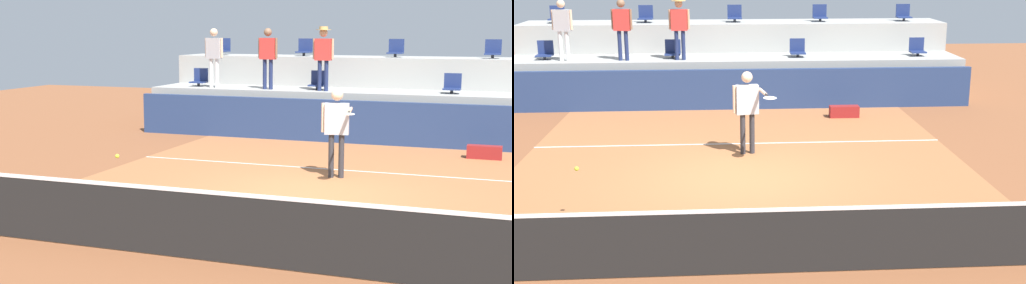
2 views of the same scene
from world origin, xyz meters
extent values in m
plane|color=brown|center=(0.00, 0.00, 0.00)|extent=(40.00, 40.00, 0.00)
cube|color=#A36038|center=(0.00, 1.00, 0.00)|extent=(9.00, 10.00, 0.01)
cube|color=silver|center=(0.00, 2.40, 0.01)|extent=(9.00, 0.06, 0.00)
cube|color=black|center=(0.00, -4.00, 0.46)|extent=(10.40, 0.01, 0.87)
cube|color=white|center=(0.00, -4.00, 0.89)|extent=(10.40, 0.02, 0.05)
cube|color=navy|center=(0.00, 6.00, 0.55)|extent=(13.00, 0.16, 1.10)
cube|color=#9E9E99|center=(0.00, 7.30, 0.62)|extent=(13.00, 1.80, 1.25)
cube|color=#9E9E99|center=(0.00, 9.10, 1.05)|extent=(13.00, 1.80, 2.10)
cylinder|color=#2D2D33|center=(-5.36, 7.15, 1.30)|extent=(0.08, 0.08, 0.10)
cube|color=navy|center=(-5.36, 7.15, 1.37)|extent=(0.44, 0.40, 0.04)
cube|color=navy|center=(-5.36, 7.33, 1.58)|extent=(0.44, 0.04, 0.38)
cylinder|color=#2D2D33|center=(-1.78, 7.15, 1.30)|extent=(0.08, 0.08, 0.10)
cube|color=navy|center=(-1.78, 7.15, 1.37)|extent=(0.44, 0.40, 0.04)
cube|color=navy|center=(-1.78, 7.33, 1.58)|extent=(0.44, 0.04, 0.38)
cylinder|color=#2D2D33|center=(1.80, 7.15, 1.30)|extent=(0.08, 0.08, 0.10)
cube|color=navy|center=(1.80, 7.15, 1.37)|extent=(0.44, 0.40, 0.04)
cube|color=navy|center=(1.80, 7.33, 1.58)|extent=(0.44, 0.04, 0.38)
cylinder|color=#2D2D33|center=(5.33, 7.15, 1.30)|extent=(0.08, 0.08, 0.10)
cube|color=navy|center=(5.33, 7.15, 1.37)|extent=(0.44, 0.40, 0.04)
cube|color=navy|center=(5.33, 7.33, 1.58)|extent=(0.44, 0.04, 0.38)
cylinder|color=#2D2D33|center=(-5.38, 8.95, 2.15)|extent=(0.08, 0.08, 0.10)
cube|color=navy|center=(-5.38, 8.95, 2.22)|extent=(0.44, 0.40, 0.04)
cube|color=navy|center=(-5.38, 9.13, 2.43)|extent=(0.44, 0.04, 0.38)
cylinder|color=#2D2D33|center=(-2.70, 8.95, 2.15)|extent=(0.08, 0.08, 0.10)
cube|color=navy|center=(-2.70, 8.95, 2.22)|extent=(0.44, 0.40, 0.04)
cube|color=navy|center=(-2.70, 9.13, 2.43)|extent=(0.44, 0.04, 0.38)
cylinder|color=#2D2D33|center=(0.03, 8.95, 2.15)|extent=(0.08, 0.08, 0.10)
cube|color=navy|center=(0.03, 8.95, 2.22)|extent=(0.44, 0.40, 0.04)
cube|color=navy|center=(0.03, 9.13, 2.43)|extent=(0.44, 0.04, 0.38)
cylinder|color=#2D2D33|center=(2.70, 8.95, 2.15)|extent=(0.08, 0.08, 0.10)
cube|color=navy|center=(2.70, 8.95, 2.22)|extent=(0.44, 0.40, 0.04)
cube|color=navy|center=(2.70, 9.13, 2.43)|extent=(0.44, 0.04, 0.38)
cylinder|color=#2D2D33|center=(5.35, 8.95, 2.15)|extent=(0.08, 0.08, 0.10)
cube|color=navy|center=(5.35, 8.95, 2.22)|extent=(0.44, 0.40, 0.04)
cube|color=navy|center=(5.35, 9.13, 2.43)|extent=(0.44, 0.04, 0.38)
cylinder|color=#2D2D33|center=(0.04, 1.61, 0.43)|extent=(0.13, 0.13, 0.86)
cylinder|color=#2D2D33|center=(0.24, 1.64, 0.43)|extent=(0.13, 0.13, 0.86)
cube|color=#B2B2B7|center=(0.14, 1.62, 1.17)|extent=(0.49, 0.25, 0.61)
sphere|color=beige|center=(0.14, 1.62, 1.64)|extent=(0.27, 0.27, 0.23)
cylinder|color=beige|center=(-0.12, 1.58, 1.19)|extent=(0.08, 0.08, 0.58)
cylinder|color=beige|center=(0.45, 1.40, 1.37)|extent=(0.16, 0.55, 0.07)
cylinder|color=black|center=(0.51, 1.03, 1.37)|extent=(0.08, 0.26, 0.04)
ellipsoid|color=silver|center=(0.56, 0.75, 1.37)|extent=(0.31, 0.36, 0.03)
cylinder|color=white|center=(-4.82, 6.86, 1.66)|extent=(0.12, 0.12, 0.82)
cylinder|color=white|center=(-4.63, 6.84, 1.66)|extent=(0.12, 0.12, 0.82)
cube|color=#B2B2B7|center=(-4.73, 6.85, 2.36)|extent=(0.47, 0.24, 0.58)
sphere|color=beige|center=(-4.73, 6.85, 2.81)|extent=(0.25, 0.25, 0.22)
cylinder|color=beige|center=(-4.98, 6.89, 2.38)|extent=(0.08, 0.08, 0.55)
cylinder|color=beige|center=(-4.47, 6.81, 2.38)|extent=(0.08, 0.08, 0.55)
cylinder|color=navy|center=(-3.21, 6.86, 1.66)|extent=(0.13, 0.13, 0.83)
cylinder|color=navy|center=(-3.02, 6.84, 1.66)|extent=(0.13, 0.13, 0.83)
cube|color=red|center=(-3.11, 6.85, 2.37)|extent=(0.47, 0.24, 0.58)
sphere|color=#846047|center=(-3.11, 6.85, 2.82)|extent=(0.25, 0.25, 0.22)
cylinder|color=#846047|center=(-3.37, 6.89, 2.39)|extent=(0.08, 0.08, 0.55)
cylinder|color=#846047|center=(-2.86, 6.81, 2.39)|extent=(0.08, 0.08, 0.55)
cylinder|color=navy|center=(-1.64, 6.86, 1.66)|extent=(0.12, 0.12, 0.82)
cylinder|color=navy|center=(-1.45, 6.84, 1.66)|extent=(0.12, 0.12, 0.82)
cube|color=red|center=(-1.54, 6.85, 2.36)|extent=(0.45, 0.20, 0.58)
sphere|color=tan|center=(-1.54, 6.85, 2.80)|extent=(0.23, 0.23, 0.22)
cylinder|color=tan|center=(-1.80, 6.86, 2.38)|extent=(0.07, 0.07, 0.55)
cylinder|color=tan|center=(-1.29, 6.84, 2.38)|extent=(0.07, 0.07, 0.55)
cylinder|color=tan|center=(-1.54, 6.85, 2.88)|extent=(0.42, 0.42, 0.01)
sphere|color=#CCE033|center=(-2.63, -1.94, 0.85)|extent=(0.07, 0.07, 0.07)
cube|color=maroon|center=(2.78, 4.83, 0.15)|extent=(0.76, 0.28, 0.30)
camera|label=1|loc=(3.46, -11.95, 2.88)|focal=50.53mm
camera|label=2|loc=(-0.32, -11.92, 3.97)|focal=46.74mm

